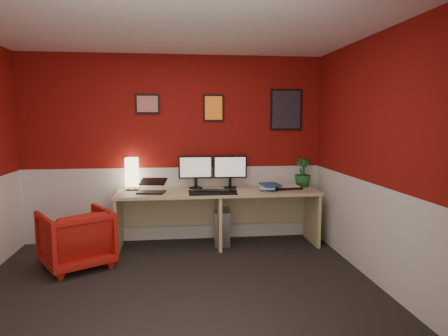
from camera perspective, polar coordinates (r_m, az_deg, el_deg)
ground at (r=4.02m, az=-6.72°, el=-17.29°), size 4.00×3.50×0.01m
ceiling at (r=3.77m, az=-7.30°, el=19.94°), size 4.00×3.50×0.01m
wall_back at (r=5.44m, az=-7.00°, el=2.69°), size 4.00×0.01×2.50m
wall_front at (r=1.96m, az=-7.01°, el=-4.88°), size 4.00×0.01×2.50m
wall_right at (r=4.20m, az=21.47°, el=1.01°), size 0.01×3.50×2.50m
wainscot_back at (r=5.54m, az=-6.88°, el=-5.07°), size 4.00×0.01×1.00m
wainscot_right at (r=4.33m, az=20.96°, el=-8.91°), size 0.01×3.50×1.00m
desk at (r=5.26m, az=-0.85°, el=-7.17°), size 2.60×0.65×0.73m
shoji_lamp at (r=5.37m, az=-12.98°, el=-0.92°), size 0.16×0.16×0.40m
laptop at (r=5.09m, az=-10.35°, el=-2.30°), size 0.37×0.29×0.22m
monitor_left at (r=5.33m, az=-4.07°, el=0.16°), size 0.45×0.06×0.58m
monitor_right at (r=5.35m, az=0.89°, el=0.20°), size 0.45×0.06×0.58m
desk_mat at (r=5.05m, az=-1.65°, el=-3.50°), size 0.60×0.38×0.01m
keyboard at (r=5.11m, az=-1.61°, el=-3.23°), size 0.44×0.23×0.02m
mouse at (r=5.08m, az=1.39°, el=-3.24°), size 0.07×0.10×0.03m
book_bottom at (r=5.26m, az=5.08°, el=-2.99°), size 0.24×0.30×0.03m
book_middle at (r=5.27m, az=5.15°, el=-2.69°), size 0.29×0.34×0.02m
book_top at (r=5.24m, az=5.46°, el=-2.46°), size 0.26×0.33×0.03m
zen_tray at (r=5.41m, az=8.98°, el=-2.76°), size 0.36×0.27×0.03m
potted_plant at (r=5.59m, az=11.18°, el=-0.59°), size 0.23×0.23×0.40m
pc_tower at (r=5.42m, az=-0.33°, el=-8.27°), size 0.23×0.46×0.45m
armchair at (r=4.83m, az=-20.34°, el=-9.39°), size 0.97×0.97×0.65m
art_left at (r=5.42m, az=-10.85°, el=8.96°), size 0.32×0.02×0.26m
art_center at (r=5.43m, az=-1.51°, el=8.55°), size 0.28×0.02×0.36m
art_right at (r=5.62m, az=8.85°, el=8.21°), size 0.44×0.02×0.56m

